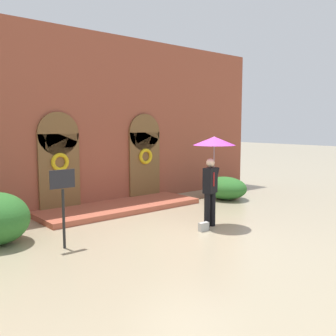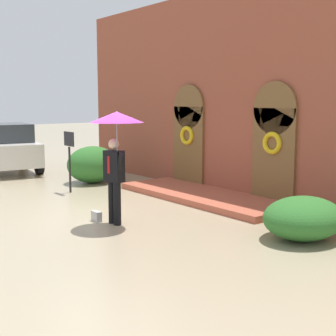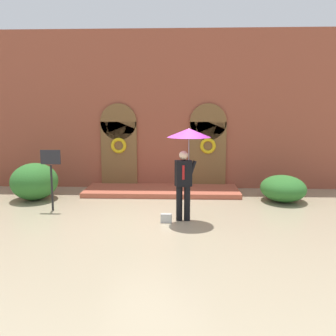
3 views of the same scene
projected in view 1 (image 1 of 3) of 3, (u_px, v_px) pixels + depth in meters
ground_plane at (186, 230)px, 9.50m from camera, size 80.00×80.00×0.00m
building_facade at (101, 124)px, 12.35m from camera, size 14.00×2.30×5.60m
person_with_umbrella at (213, 154)px, 9.70m from camera, size 1.10×1.10×2.36m
handbag at (204, 227)px, 9.42m from camera, size 0.28×0.13×0.22m
sign_post at (63, 195)px, 7.99m from camera, size 0.56×0.06×1.72m
shrub_right at (225, 188)px, 13.48m from camera, size 1.38×1.65×0.80m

